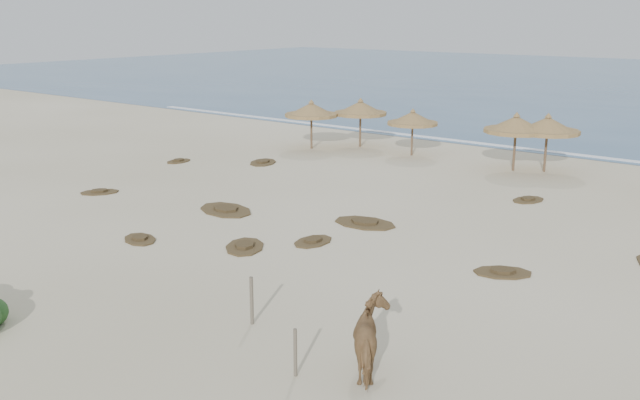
# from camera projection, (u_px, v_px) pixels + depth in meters

# --- Properties ---
(ground) EXTENTS (160.00, 160.00, 0.00)m
(ground) POSITION_uv_depth(u_px,v_px,m) (259.00, 266.00, 23.90)
(ground) COLOR beige
(ground) RESTS_ON ground
(foam_line) EXTENTS (70.00, 0.60, 0.01)m
(foam_line) POSITION_uv_depth(u_px,v_px,m) (547.00, 151.00, 43.73)
(foam_line) COLOR white
(foam_line) RESTS_ON ground
(palapa_0) EXTENTS (3.46, 3.46, 3.08)m
(palapa_0) POSITION_uv_depth(u_px,v_px,m) (311.00, 111.00, 44.09)
(palapa_0) COLOR brown
(palapa_0) RESTS_ON ground
(palapa_1) EXTENTS (4.35, 4.35, 3.11)m
(palapa_1) POSITION_uv_depth(u_px,v_px,m) (360.00, 109.00, 44.71)
(palapa_1) COLOR brown
(palapa_1) RESTS_ON ground
(palapa_2) EXTENTS (3.92, 3.92, 2.81)m
(palapa_2) POSITION_uv_depth(u_px,v_px,m) (413.00, 119.00, 42.01)
(palapa_2) COLOR brown
(palapa_2) RESTS_ON ground
(palapa_3) EXTENTS (3.76, 3.76, 3.16)m
(palapa_3) POSITION_uv_depth(u_px,v_px,m) (548.00, 126.00, 37.55)
(palapa_3) COLOR brown
(palapa_3) RESTS_ON ground
(palapa_4) EXTENTS (3.70, 3.70, 3.18)m
(palapa_4) POSITION_uv_depth(u_px,v_px,m) (516.00, 125.00, 37.79)
(palapa_4) COLOR brown
(palapa_4) RESTS_ON ground
(horse) EXTENTS (2.01, 2.22, 1.75)m
(horse) POSITION_uv_depth(u_px,v_px,m) (373.00, 339.00, 16.57)
(horse) COLOR olive
(horse) RESTS_ON ground
(fence_post_near) EXTENTS (0.12, 0.12, 1.36)m
(fence_post_near) POSITION_uv_depth(u_px,v_px,m) (252.00, 301.00, 19.30)
(fence_post_near) COLOR brown
(fence_post_near) RESTS_ON ground
(fence_post_far) EXTENTS (0.11, 0.11, 1.20)m
(fence_post_far) POSITION_uv_depth(u_px,v_px,m) (295.00, 353.00, 16.52)
(fence_post_far) COLOR brown
(fence_post_far) RESTS_ON ground
(scrub_0) EXTENTS (1.99, 2.12, 0.16)m
(scrub_0) POSITION_uv_depth(u_px,v_px,m) (100.00, 192.00, 33.65)
(scrub_0) COLOR brown
(scrub_0) RESTS_ON ground
(scrub_1) EXTENTS (3.25, 2.51, 0.16)m
(scrub_1) POSITION_uv_depth(u_px,v_px,m) (226.00, 210.00, 30.60)
(scrub_1) COLOR brown
(scrub_1) RESTS_ON ground
(scrub_2) EXTENTS (1.22, 1.82, 0.16)m
(scrub_2) POSITION_uv_depth(u_px,v_px,m) (313.00, 241.00, 26.38)
(scrub_2) COLOR brown
(scrub_2) RESTS_ON ground
(scrub_3) EXTENTS (2.79, 1.93, 0.16)m
(scrub_3) POSITION_uv_depth(u_px,v_px,m) (365.00, 223.00, 28.69)
(scrub_3) COLOR brown
(scrub_3) RESTS_ON ground
(scrub_4) EXTENTS (2.28, 2.08, 0.16)m
(scrub_4) POSITION_uv_depth(u_px,v_px,m) (503.00, 272.00, 23.22)
(scrub_4) COLOR brown
(scrub_4) RESTS_ON ground
(scrub_6) EXTENTS (2.29, 2.61, 0.16)m
(scrub_6) POSITION_uv_depth(u_px,v_px,m) (263.00, 162.00, 40.35)
(scrub_6) COLOR brown
(scrub_6) RESTS_ON ground
(scrub_7) EXTENTS (1.54, 1.95, 0.16)m
(scrub_7) POSITION_uv_depth(u_px,v_px,m) (528.00, 200.00, 32.25)
(scrub_7) COLOR brown
(scrub_7) RESTS_ON ground
(scrub_8) EXTENTS (1.15, 1.66, 0.16)m
(scrub_8) POSITION_uv_depth(u_px,v_px,m) (179.00, 161.00, 40.69)
(scrub_8) COLOR brown
(scrub_8) RESTS_ON ground
(scrub_9) EXTENTS (2.39, 2.53, 0.16)m
(scrub_9) POSITION_uv_depth(u_px,v_px,m) (245.00, 246.00, 25.78)
(scrub_9) COLOR brown
(scrub_9) RESTS_ON ground
(scrub_11) EXTENTS (1.98, 1.65, 0.16)m
(scrub_11) POSITION_uv_depth(u_px,v_px,m) (140.00, 239.00, 26.63)
(scrub_11) COLOR brown
(scrub_11) RESTS_ON ground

